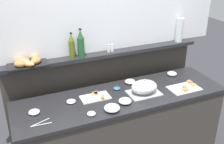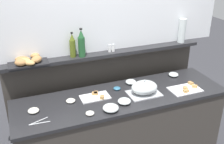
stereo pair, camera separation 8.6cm
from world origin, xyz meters
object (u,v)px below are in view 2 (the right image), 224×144
Objects in this scene: serving_cloche at (144,88)px; water_carafe at (182,31)px; glass_bowl_large at (111,108)px; glass_bowl_medium at (173,75)px; sandwich_platter_rear at (186,89)px; glass_bowl_small at (124,101)px; condiment_bowl_dark at (33,110)px; condiment_bowl_cream at (117,88)px; condiment_bowl_red at (90,113)px; pepper_shaker at (113,48)px; sandwich_platter_front at (96,96)px; serving_tongs at (39,122)px; condiment_bowl_teal at (71,101)px; glass_bowl_extra at (131,82)px; olive_oil_bottle at (73,46)px; salt_shaker at (110,48)px; wine_bottle_green at (82,44)px; bread_basket at (28,61)px.

serving_cloche is 0.99m from water_carafe.
glass_bowl_large reaches higher than glass_bowl_medium.
glass_bowl_small reaches higher than sandwich_platter_rear.
condiment_bowl_cream is at bearing 8.03° from condiment_bowl_dark.
pepper_shaker is at bearing 52.94° from condiment_bowl_red.
sandwich_platter_front is 1.04m from glass_bowl_medium.
condiment_bowl_cream reaches higher than serving_tongs.
serving_cloche is 3.65× the size of condiment_bowl_teal.
condiment_bowl_dark reaches higher than serving_tongs.
condiment_bowl_red is (-0.20, 0.01, -0.01)m from glass_bowl_large.
condiment_bowl_dark reaches higher than condiment_bowl_cream.
glass_bowl_extra is (0.47, 0.15, 0.01)m from sandwich_platter_front.
sandwich_platter_rear is at bearing -27.52° from olive_oil_bottle.
salt_shaker is (-0.68, 0.57, 0.37)m from sandwich_platter_rear.
wine_bottle_green reaches higher than sandwich_platter_rear.
sandwich_platter_rear is 2.83× the size of glass_bowl_extra.
sandwich_platter_front is 0.96× the size of wine_bottle_green.
pepper_shaker is (0.95, 0.61, 0.37)m from serving_tongs.
pepper_shaker is (0.49, 0.65, 0.36)m from condiment_bowl_red.
wine_bottle_green is at bearing 138.83° from serving_cloche.
water_carafe is (0.78, 0.22, 0.46)m from glass_bowl_extra.
glass_bowl_small is 1.51× the size of salt_shaker.
glass_bowl_small is 1.24× the size of condiment_bowl_dark.
water_carafe is at bearing 13.55° from condiment_bowl_teal.
water_carafe reaches higher than pepper_shaker.
wine_bottle_green is (-0.53, 0.47, 0.41)m from serving_cloche.
condiment_bowl_teal is at bearing -110.39° from olive_oil_bottle.
olive_oil_bottle is 0.93× the size of water_carafe.
salt_shaker is (0.07, 0.59, 0.36)m from glass_bowl_small.
wine_bottle_green is at bearing 79.53° from condiment_bowl_red.
glass_bowl_extra is at bearing 10.17° from condiment_bowl_dark.
condiment_bowl_cream is (0.91, 0.13, -0.00)m from condiment_bowl_dark.
glass_bowl_large reaches higher than condiment_bowl_teal.
serving_cloche is at bearing -38.29° from olive_oil_bottle.
condiment_bowl_cream is at bearing -95.22° from salt_shaker.
wine_bottle_green is (-0.50, 0.20, 0.46)m from glass_bowl_extra.
water_carafe is (1.87, 0.61, 0.48)m from serving_tongs.
condiment_bowl_cream is (0.54, 0.08, -0.00)m from condiment_bowl_teal.
serving_tongs is at bearing -91.28° from bread_basket.
pepper_shaker is 0.92m from water_carafe.
glass_bowl_medium is 0.81m from pepper_shaker.
condiment_bowl_red is at bearing -117.65° from sandwich_platter_front.
glass_bowl_small is at bearing -100.82° from pepper_shaker.
olive_oil_bottle is (-0.36, 0.59, 0.44)m from glass_bowl_small.
salt_shaker is at bearing 55.50° from condiment_bowl_red.
salt_shaker is (0.93, 0.42, 0.36)m from condiment_bowl_dark.
olive_oil_bottle is at bearing 159.28° from glass_bowl_extra.
serving_tongs is at bearing -178.46° from glass_bowl_small.
condiment_bowl_dark is 0.56× the size of serving_tongs.
condiment_bowl_dark is 0.54m from condiment_bowl_red.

